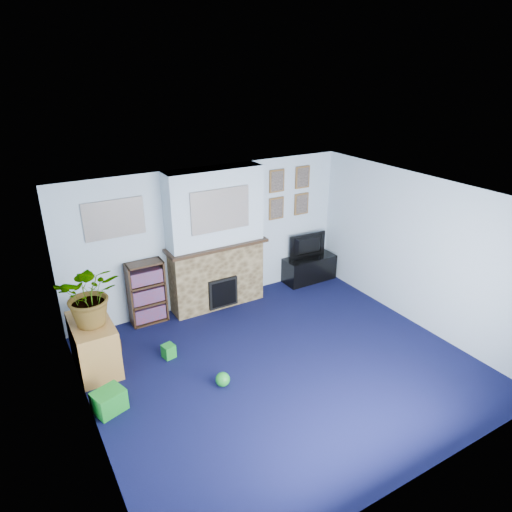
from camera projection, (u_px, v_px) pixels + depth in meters
floor at (282, 366)px, 6.38m from camera, size 5.00×4.50×0.01m
ceiling at (287, 200)px, 5.44m from camera, size 5.00×4.50×0.01m
wall_back at (211, 237)px, 7.69m from camera, size 5.00×0.04×2.40m
wall_front at (422, 388)px, 4.12m from camera, size 5.00×0.04×2.40m
wall_left at (84, 345)px, 4.75m from camera, size 0.04×4.50×2.40m
wall_right at (419, 252)px, 7.07m from camera, size 0.04×4.50×2.40m
chimney_breast at (216, 241)px, 7.54m from camera, size 1.72×0.50×2.40m
collage_main at (220, 210)px, 7.14m from camera, size 1.00×0.03×0.68m
collage_left at (114, 219)px, 6.74m from camera, size 0.90×0.03×0.58m
portrait_tl at (277, 181)px, 7.97m from camera, size 0.30×0.03×0.40m
portrait_tr at (302, 177)px, 8.22m from camera, size 0.30×0.03×0.40m
portrait_bl at (276, 208)px, 8.16m from camera, size 0.30×0.03×0.40m
portrait_br at (301, 204)px, 8.42m from camera, size 0.30×0.03×0.40m
tv_stand at (309, 269)px, 8.81m from camera, size 1.01×0.43×0.48m
television at (310, 246)px, 8.64m from camera, size 0.78×0.15×0.45m
bookshelf at (147, 294)px, 7.29m from camera, size 0.58×0.28×1.05m
sideboard at (94, 346)px, 6.22m from camera, size 0.52×0.93×0.72m
potted_plant at (90, 294)px, 5.88m from camera, size 0.95×0.88×0.87m
mantel_clock at (218, 240)px, 7.49m from camera, size 0.11×0.06×0.15m
mantel_candle at (237, 236)px, 7.66m from camera, size 0.05×0.05×0.16m
mantel_teddy at (186, 247)px, 7.24m from camera, size 0.13×0.13×0.13m
mantel_can at (251, 234)px, 7.79m from camera, size 0.06×0.06×0.11m
green_crate at (109, 401)px, 5.51m from camera, size 0.43×0.38×0.29m
toy_ball at (223, 380)px, 5.96m from camera, size 0.19×0.19×0.19m
toy_block at (169, 350)px, 6.53m from camera, size 0.19×0.19×0.20m
toy_tube at (110, 367)px, 6.25m from camera, size 0.32×0.14×0.19m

